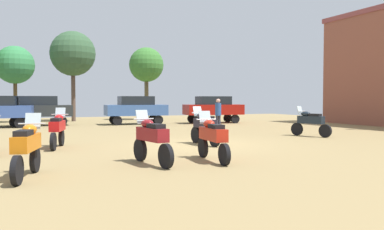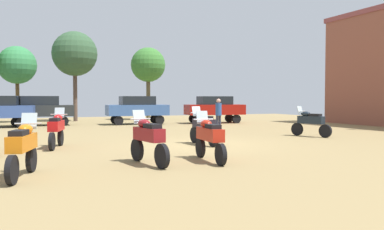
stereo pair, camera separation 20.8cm
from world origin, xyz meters
The scene contains 14 objects.
ground_plane centered at (0.00, 0.00, 0.01)m, with size 44.00×52.00×0.02m.
motorcycle_2 centered at (-6.50, -4.43, 0.74)m, with size 0.79×2.09×1.47m.
motorcycle_3 centered at (0.07, -0.17, 0.75)m, with size 0.62×2.16×1.50m.
motorcycle_4 centered at (-3.32, -3.82, 0.75)m, with size 0.67×2.18×1.49m.
motorcycle_6 centered at (6.23, 0.86, 0.74)m, with size 0.84×2.08×1.46m.
motorcycle_8 centered at (-1.50, -3.95, 0.73)m, with size 0.62×2.25×1.44m.
motorcycle_9 centered at (-5.33, 1.06, 0.74)m, with size 0.80×2.09×1.48m.
car_2 centered at (6.74, 12.10, 1.19)m, with size 4.48×2.28×2.00m.
car_3 centered at (1.10, 13.18, 1.19)m, with size 4.39×2.02×2.00m.
car_4 centered at (-5.36, 14.30, 1.19)m, with size 4.33×1.86×2.00m.
person_2 centered at (3.57, 5.33, 1.09)m, with size 0.36×0.36×1.82m.
tree_1 centered at (3.61, 18.65, 4.73)m, with size 2.97×2.97×6.24m.
tree_3 centered at (-6.76, 18.68, 4.38)m, with size 2.87×2.87×5.82m.
tree_5 centered at (-2.48, 18.90, 5.44)m, with size 3.60×3.60×7.25m.
Camera 2 is at (-6.51, -14.21, 1.83)m, focal length 36.91 mm.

